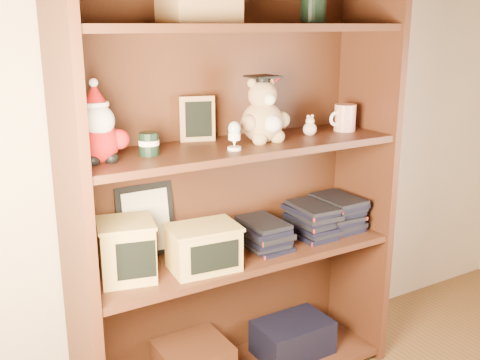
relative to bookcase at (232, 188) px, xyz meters
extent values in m
cube|color=tan|center=(0.21, 0.14, 0.47)|extent=(3.00, 0.04, 2.50)
cube|color=#472314|center=(-0.58, -0.05, 0.02)|extent=(0.03, 0.35, 1.60)
cube|color=#472314|center=(0.59, -0.05, 0.02)|extent=(0.03, 0.35, 1.60)
cube|color=#422011|center=(0.00, 0.11, 0.02)|extent=(1.20, 0.02, 1.60)
cube|color=#472314|center=(0.00, -0.05, 0.56)|extent=(1.14, 0.33, 0.02)
cube|color=black|center=(0.25, -0.05, -0.66)|extent=(0.30, 0.20, 0.14)
cube|color=#9E7547|center=(-0.15, -0.05, 0.63)|extent=(0.22, 0.18, 0.12)
cylinder|color=black|center=(0.30, -0.05, 0.63)|extent=(0.09, 0.09, 0.11)
cube|color=#472314|center=(0.00, -0.05, -0.24)|extent=(1.14, 0.33, 0.02)
cube|color=#472314|center=(0.00, -0.05, 0.16)|extent=(1.14, 0.33, 0.02)
sphere|color=#A50F0F|center=(-0.49, -0.05, 0.23)|extent=(0.13, 0.13, 0.13)
sphere|color=#A50F0F|center=(-0.55, -0.07, 0.24)|extent=(0.06, 0.06, 0.06)
sphere|color=#A50F0F|center=(-0.43, -0.07, 0.24)|extent=(0.06, 0.06, 0.06)
sphere|color=black|center=(-0.52, -0.08, 0.18)|extent=(0.04, 0.04, 0.04)
sphere|color=black|center=(-0.47, -0.08, 0.18)|extent=(0.04, 0.04, 0.04)
sphere|color=white|center=(-0.49, -0.07, 0.30)|extent=(0.10, 0.10, 0.10)
sphere|color=#D8B293|center=(-0.49, -0.05, 0.32)|extent=(0.07, 0.07, 0.07)
cone|color=#A50F0F|center=(-0.49, -0.05, 0.37)|extent=(0.08, 0.08, 0.07)
sphere|color=white|center=(-0.49, -0.05, 0.41)|extent=(0.03, 0.03, 0.03)
cylinder|color=white|center=(-0.49, -0.05, 0.34)|extent=(0.08, 0.08, 0.01)
cylinder|color=black|center=(-0.33, -0.05, 0.21)|extent=(0.06, 0.06, 0.07)
cylinder|color=beige|center=(-0.33, -0.05, 0.21)|extent=(0.06, 0.06, 0.02)
cube|color=#9E7547|center=(-0.10, 0.06, 0.25)|extent=(0.12, 0.05, 0.16)
cube|color=black|center=(-0.10, 0.05, 0.25)|extent=(0.09, 0.03, 0.12)
cube|color=#9E7547|center=(-0.10, 0.09, 0.18)|extent=(0.07, 0.07, 0.01)
cylinder|color=white|center=(-0.06, -0.13, 0.18)|extent=(0.05, 0.05, 0.01)
cone|color=white|center=(-0.06, -0.13, 0.20)|extent=(0.02, 0.02, 0.03)
cylinder|color=white|center=(-0.06, -0.13, 0.22)|extent=(0.04, 0.04, 0.02)
ellipsoid|color=silver|center=(-0.06, -0.13, 0.24)|extent=(0.04, 0.04, 0.05)
sphere|color=tan|center=(0.09, -0.05, 0.24)|extent=(0.15, 0.15, 0.15)
sphere|color=white|center=(0.09, -0.11, 0.24)|extent=(0.06, 0.06, 0.06)
sphere|color=tan|center=(0.03, -0.07, 0.24)|extent=(0.06, 0.06, 0.06)
sphere|color=tan|center=(0.16, -0.07, 0.24)|extent=(0.06, 0.06, 0.06)
sphere|color=tan|center=(0.06, -0.09, 0.19)|extent=(0.05, 0.05, 0.05)
sphere|color=tan|center=(0.13, -0.09, 0.19)|extent=(0.05, 0.05, 0.05)
sphere|color=tan|center=(0.09, -0.05, 0.33)|extent=(0.10, 0.10, 0.10)
sphere|color=white|center=(0.09, -0.09, 0.32)|extent=(0.04, 0.04, 0.04)
sphere|color=tan|center=(0.06, -0.04, 0.38)|extent=(0.03, 0.03, 0.03)
sphere|color=tan|center=(0.13, -0.04, 0.38)|extent=(0.03, 0.03, 0.03)
cylinder|color=black|center=(0.09, -0.05, 0.39)|extent=(0.05, 0.05, 0.02)
cube|color=black|center=(0.09, -0.05, 0.40)|extent=(0.10, 0.10, 0.01)
cylinder|color=#A50F0F|center=(0.14, -0.07, 0.39)|extent=(0.00, 0.05, 0.03)
sphere|color=beige|center=(0.31, -0.05, 0.19)|extent=(0.05, 0.05, 0.05)
sphere|color=beige|center=(0.31, -0.05, 0.22)|extent=(0.03, 0.03, 0.03)
sphere|color=beige|center=(0.30, -0.05, 0.24)|extent=(0.01, 0.01, 0.01)
sphere|color=beige|center=(0.31, -0.05, 0.24)|extent=(0.01, 0.01, 0.01)
cylinder|color=silver|center=(0.47, -0.05, 0.22)|extent=(0.08, 0.08, 0.10)
torus|color=white|center=(0.43, -0.05, 0.22)|extent=(0.06, 0.01, 0.06)
cube|color=black|center=(-0.30, 0.09, -0.10)|extent=(0.21, 0.05, 0.26)
cube|color=beige|center=(-0.30, 0.08, -0.10)|extent=(0.17, 0.03, 0.22)
cube|color=tan|center=(-0.42, -0.05, -0.13)|extent=(0.20, 0.20, 0.19)
cube|color=black|center=(-0.42, -0.14, -0.13)|extent=(0.12, 0.03, 0.12)
cube|color=tan|center=(-0.42, -0.05, -0.04)|extent=(0.21, 0.21, 0.01)
cube|color=tan|center=(-0.18, -0.12, -0.16)|extent=(0.24, 0.18, 0.14)
cube|color=black|center=(-0.18, -0.20, -0.16)|extent=(0.17, 0.02, 0.09)
cube|color=tan|center=(-0.18, -0.12, -0.08)|extent=(0.25, 0.19, 0.01)
cube|color=black|center=(0.09, -0.05, -0.22)|extent=(0.14, 0.20, 0.02)
cube|color=black|center=(0.09, -0.05, -0.20)|extent=(0.14, 0.20, 0.02)
cube|color=black|center=(0.09, -0.05, -0.19)|extent=(0.14, 0.20, 0.02)
cube|color=black|center=(0.09, -0.05, -0.17)|extent=(0.14, 0.20, 0.02)
cube|color=black|center=(0.09, -0.05, -0.16)|extent=(0.14, 0.20, 0.02)
cube|color=black|center=(0.09, -0.05, -0.14)|extent=(0.14, 0.20, 0.02)
cube|color=black|center=(0.33, -0.05, -0.22)|extent=(0.14, 0.20, 0.02)
cube|color=black|center=(0.33, -0.05, -0.20)|extent=(0.14, 0.20, 0.02)
cube|color=black|center=(0.33, -0.05, -0.19)|extent=(0.14, 0.20, 0.02)
cube|color=black|center=(0.33, -0.05, -0.17)|extent=(0.14, 0.20, 0.02)
cube|color=black|center=(0.33, -0.05, -0.16)|extent=(0.14, 0.20, 0.02)
cube|color=black|center=(0.33, -0.05, -0.14)|extent=(0.14, 0.20, 0.02)
cube|color=black|center=(0.33, -0.05, -0.12)|extent=(0.14, 0.20, 0.02)
cube|color=black|center=(0.33, -0.05, -0.11)|extent=(0.14, 0.20, 0.02)
cube|color=black|center=(0.46, -0.05, -0.22)|extent=(0.14, 0.20, 0.02)
cube|color=black|center=(0.46, -0.05, -0.20)|extent=(0.14, 0.20, 0.02)
cube|color=black|center=(0.46, -0.05, -0.19)|extent=(0.14, 0.20, 0.02)
cube|color=black|center=(0.46, -0.05, -0.17)|extent=(0.14, 0.20, 0.02)
cube|color=black|center=(0.46, -0.05, -0.16)|extent=(0.14, 0.20, 0.02)
cube|color=black|center=(0.46, -0.05, -0.14)|extent=(0.14, 0.20, 0.02)
cube|color=black|center=(0.46, -0.05, -0.12)|extent=(0.14, 0.20, 0.02)
cube|color=black|center=(0.46, -0.05, -0.11)|extent=(0.14, 0.20, 0.02)
camera|label=1|loc=(-0.98, -1.68, 0.57)|focal=42.00mm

